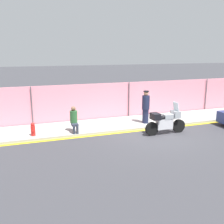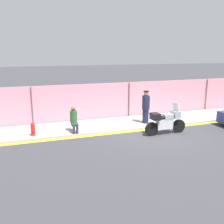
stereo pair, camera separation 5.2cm
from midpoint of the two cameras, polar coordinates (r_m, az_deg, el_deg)
The scene contains 8 objects.
ground_plane at distance 12.81m, azimuth 9.27°, elevation -4.75°, with size 120.00×120.00×0.00m, color #38383D.
sidewalk at distance 14.55m, azimuth 5.42°, elevation -2.20°, with size 40.66×2.46×0.12m.
curb_paint_stripe at distance 13.43m, azimuth 7.77°, elevation -3.84°, with size 40.66×0.18×0.01m.
storefront_fence at distance 15.51m, azimuth 3.46°, elevation 2.59°, with size 38.63×0.17×2.12m.
motorcycle at distance 12.74m, azimuth 11.44°, elevation -2.02°, with size 2.13×0.51×1.53m.
officer_standing at distance 14.01m, azimuth 7.25°, elevation 1.15°, with size 0.40×0.40×1.74m.
person_seated_on_curb at distance 12.53m, azimuth -8.40°, elevation -1.31°, with size 0.35×0.63×1.23m.
fire_hydrant at distance 12.48m, azimuth -16.94°, elevation -3.62°, with size 0.20×0.25×0.61m.
Camera 1 is at (-5.95, -10.66, 3.91)m, focal length 42.00 mm.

